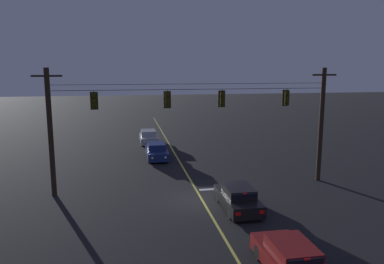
{
  "coord_description": "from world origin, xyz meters",
  "views": [
    {
      "loc": [
        -4.47,
        -21.14,
        8.04
      ],
      "look_at": [
        0.0,
        3.42,
        3.67
      ],
      "focal_mm": 34.3,
      "sensor_mm": 36.0,
      "label": 1
    }
  ],
  "objects_px": {
    "traffic_light_left_inner": "(168,100)",
    "car_oncoming_trailing": "(149,137)",
    "traffic_light_centre": "(222,99)",
    "car_oncoming_lead": "(157,151)",
    "car_waiting_near_lane": "(238,198)",
    "car_waiting_second_near": "(291,260)",
    "traffic_light_leftmost": "(94,101)",
    "traffic_light_right_inner": "(287,98)"
  },
  "relations": [
    {
      "from": "car_oncoming_trailing",
      "to": "car_waiting_near_lane",
      "type": "bearing_deg",
      "value": -79.02
    },
    {
      "from": "traffic_light_leftmost",
      "to": "traffic_light_right_inner",
      "type": "relative_size",
      "value": 1.0
    },
    {
      "from": "car_oncoming_trailing",
      "to": "car_waiting_second_near",
      "type": "distance_m",
      "value": 27.15
    },
    {
      "from": "traffic_light_leftmost",
      "to": "car_waiting_second_near",
      "type": "height_order",
      "value": "traffic_light_leftmost"
    },
    {
      "from": "traffic_light_centre",
      "to": "car_waiting_near_lane",
      "type": "xyz_separation_m",
      "value": [
        -0.13,
        -4.24,
        -5.36
      ]
    },
    {
      "from": "car_waiting_near_lane",
      "to": "car_waiting_second_near",
      "type": "distance_m",
      "value": 6.98
    },
    {
      "from": "traffic_light_centre",
      "to": "traffic_light_leftmost",
      "type": "bearing_deg",
      "value": 180.0
    },
    {
      "from": "traffic_light_leftmost",
      "to": "traffic_light_centre",
      "type": "distance_m",
      "value": 8.26
    },
    {
      "from": "traffic_light_leftmost",
      "to": "car_oncoming_lead",
      "type": "distance_m",
      "value": 11.16
    },
    {
      "from": "traffic_light_left_inner",
      "to": "car_waiting_second_near",
      "type": "bearing_deg",
      "value": -72.7
    },
    {
      "from": "traffic_light_leftmost",
      "to": "car_waiting_near_lane",
      "type": "height_order",
      "value": "traffic_light_leftmost"
    },
    {
      "from": "traffic_light_left_inner",
      "to": "car_waiting_second_near",
      "type": "distance_m",
      "value": 12.91
    },
    {
      "from": "car_waiting_second_near",
      "to": "traffic_light_centre",
      "type": "bearing_deg",
      "value": 89.19
    },
    {
      "from": "traffic_light_centre",
      "to": "car_oncoming_trailing",
      "type": "distance_m",
      "value": 17.04
    },
    {
      "from": "car_oncoming_trailing",
      "to": "car_oncoming_lead",
      "type": "bearing_deg",
      "value": -87.62
    },
    {
      "from": "car_waiting_near_lane",
      "to": "car_oncoming_lead",
      "type": "bearing_deg",
      "value": 105.48
    },
    {
      "from": "car_waiting_near_lane",
      "to": "traffic_light_centre",
      "type": "bearing_deg",
      "value": 88.29
    },
    {
      "from": "traffic_light_centre",
      "to": "car_oncoming_lead",
      "type": "xyz_separation_m",
      "value": [
        -3.7,
        8.66,
        -5.36
      ]
    },
    {
      "from": "traffic_light_right_inner",
      "to": "car_oncoming_trailing",
      "type": "distance_m",
      "value": 18.63
    },
    {
      "from": "traffic_light_left_inner",
      "to": "traffic_light_centre",
      "type": "relative_size",
      "value": 1.0
    },
    {
      "from": "traffic_light_leftmost",
      "to": "traffic_light_right_inner",
      "type": "bearing_deg",
      "value": 0.0
    },
    {
      "from": "car_oncoming_lead",
      "to": "car_oncoming_trailing",
      "type": "height_order",
      "value": "same"
    },
    {
      "from": "car_oncoming_lead",
      "to": "car_oncoming_trailing",
      "type": "distance_m",
      "value": 7.02
    },
    {
      "from": "traffic_light_centre",
      "to": "traffic_light_left_inner",
      "type": "bearing_deg",
      "value": 180.0
    },
    {
      "from": "traffic_light_centre",
      "to": "traffic_light_right_inner",
      "type": "xyz_separation_m",
      "value": [
        4.55,
        0.0,
        0.0
      ]
    },
    {
      "from": "traffic_light_left_inner",
      "to": "traffic_light_leftmost",
      "type": "bearing_deg",
      "value": 180.0
    },
    {
      "from": "car_waiting_near_lane",
      "to": "car_waiting_second_near",
      "type": "xyz_separation_m",
      "value": [
        -0.03,
        -6.98,
        0.0
      ]
    },
    {
      "from": "car_oncoming_trailing",
      "to": "traffic_light_centre",
      "type": "bearing_deg",
      "value": -75.72
    },
    {
      "from": "traffic_light_leftmost",
      "to": "car_oncoming_trailing",
      "type": "relative_size",
      "value": 0.28
    },
    {
      "from": "traffic_light_right_inner",
      "to": "car_waiting_second_near",
      "type": "relative_size",
      "value": 0.28
    },
    {
      "from": "traffic_light_centre",
      "to": "car_waiting_second_near",
      "type": "bearing_deg",
      "value": -90.81
    },
    {
      "from": "car_waiting_second_near",
      "to": "traffic_light_leftmost",
      "type": "bearing_deg",
      "value": 125.85
    },
    {
      "from": "traffic_light_right_inner",
      "to": "car_oncoming_lead",
      "type": "xyz_separation_m",
      "value": [
        -8.24,
        8.66,
        -5.36
      ]
    },
    {
      "from": "traffic_light_left_inner",
      "to": "car_oncoming_lead",
      "type": "bearing_deg",
      "value": 90.32
    },
    {
      "from": "car_waiting_second_near",
      "to": "traffic_light_left_inner",
      "type": "bearing_deg",
      "value": 107.3
    },
    {
      "from": "traffic_light_left_inner",
      "to": "car_oncoming_lead",
      "type": "relative_size",
      "value": 0.28
    },
    {
      "from": "traffic_light_left_inner",
      "to": "car_oncoming_trailing",
      "type": "height_order",
      "value": "traffic_light_left_inner"
    },
    {
      "from": "traffic_light_right_inner",
      "to": "traffic_light_centre",
      "type": "bearing_deg",
      "value": 180.0
    },
    {
      "from": "traffic_light_left_inner",
      "to": "car_oncoming_trailing",
      "type": "relative_size",
      "value": 0.28
    },
    {
      "from": "traffic_light_right_inner",
      "to": "car_waiting_second_near",
      "type": "height_order",
      "value": "traffic_light_right_inner"
    },
    {
      "from": "traffic_light_right_inner",
      "to": "car_waiting_second_near",
      "type": "distance_m",
      "value": 13.29
    },
    {
      "from": "traffic_light_leftmost",
      "to": "traffic_light_centre",
      "type": "relative_size",
      "value": 1.0
    }
  ]
}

